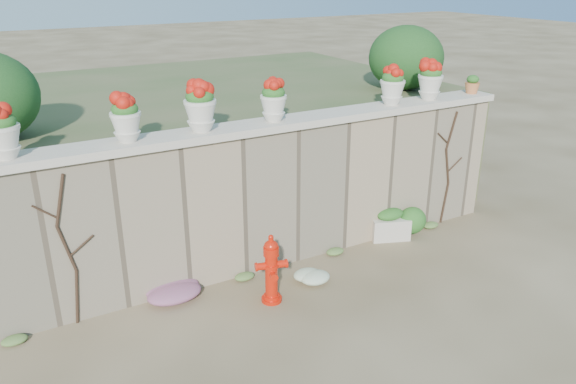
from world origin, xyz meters
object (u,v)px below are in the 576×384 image
urn_pot_0 (2,132)px  planter_box (390,225)px  fire_hydrant (271,269)px  terracotta_pot (472,85)px

urn_pot_0 → planter_box: bearing=-2.8°
fire_hydrant → urn_pot_0: (-2.69, 0.95, 1.92)m
urn_pot_0 → terracotta_pot: bearing=0.0°
planter_box → urn_pot_0: size_ratio=1.17×
fire_hydrant → terracotta_pot: terracotta_pot is taller
planter_box → fire_hydrant: bearing=-143.3°
planter_box → terracotta_pot: (1.74, 0.25, 2.00)m
terracotta_pot → planter_box: bearing=-171.8°
urn_pot_0 → terracotta_pot: size_ratio=2.05×
fire_hydrant → planter_box: (2.48, 0.70, -0.24)m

